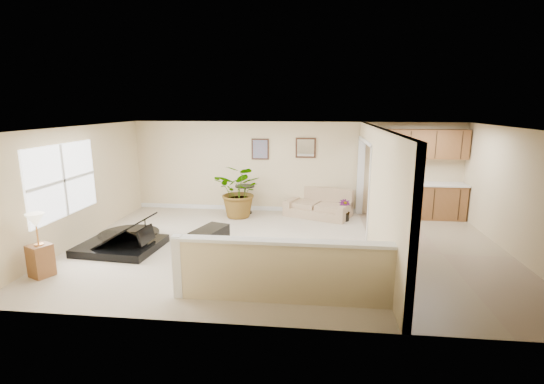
# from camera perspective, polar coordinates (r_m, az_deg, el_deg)

# --- Properties ---
(floor) EXTENTS (9.00, 9.00, 0.00)m
(floor) POSITION_cam_1_polar(r_m,az_deg,el_deg) (8.32, 2.05, -8.16)
(floor) COLOR #C3B198
(floor) RESTS_ON ground
(back_wall) EXTENTS (9.00, 0.04, 2.50)m
(back_wall) POSITION_cam_1_polar(r_m,az_deg,el_deg) (10.92, 3.27, 3.57)
(back_wall) COLOR beige
(back_wall) RESTS_ON floor
(front_wall) EXTENTS (9.00, 0.04, 2.50)m
(front_wall) POSITION_cam_1_polar(r_m,az_deg,el_deg) (5.09, -0.37, -6.77)
(front_wall) COLOR beige
(front_wall) RESTS_ON floor
(left_wall) EXTENTS (0.04, 6.00, 2.50)m
(left_wall) POSITION_cam_1_polar(r_m,az_deg,el_deg) (9.42, -26.32, 0.88)
(left_wall) COLOR beige
(left_wall) RESTS_ON floor
(right_wall) EXTENTS (0.04, 6.00, 2.50)m
(right_wall) POSITION_cam_1_polar(r_m,az_deg,el_deg) (8.88, 32.49, -0.42)
(right_wall) COLOR beige
(right_wall) RESTS_ON floor
(ceiling) EXTENTS (9.00, 6.00, 0.04)m
(ceiling) POSITION_cam_1_polar(r_m,az_deg,el_deg) (7.81, 2.19, 9.29)
(ceiling) COLOR silver
(ceiling) RESTS_ON back_wall
(kitchen_vinyl) EXTENTS (2.70, 6.00, 0.01)m
(kitchen_vinyl) POSITION_cam_1_polar(r_m,az_deg,el_deg) (8.70, 23.45, -8.27)
(kitchen_vinyl) COLOR gray
(kitchen_vinyl) RESTS_ON floor
(interior_partition) EXTENTS (0.18, 5.99, 2.50)m
(interior_partition) POSITION_cam_1_polar(r_m,az_deg,el_deg) (8.30, 14.74, 0.15)
(interior_partition) COLOR beige
(interior_partition) RESTS_ON floor
(pony_half_wall) EXTENTS (3.42, 0.22, 1.00)m
(pony_half_wall) POSITION_cam_1_polar(r_m,az_deg,el_deg) (6.00, 1.15, -11.22)
(pony_half_wall) COLOR beige
(pony_half_wall) RESTS_ON floor
(left_window) EXTENTS (0.05, 2.15, 1.45)m
(left_window) POSITION_cam_1_polar(r_m,az_deg,el_deg) (8.97, -28.05, 1.49)
(left_window) COLOR white
(left_window) RESTS_ON left_wall
(wall_art_left) EXTENTS (0.48, 0.04, 0.58)m
(wall_art_left) POSITION_cam_1_polar(r_m,az_deg,el_deg) (10.91, -1.72, 6.23)
(wall_art_left) COLOR #381F14
(wall_art_left) RESTS_ON back_wall
(wall_mirror) EXTENTS (0.55, 0.04, 0.55)m
(wall_mirror) POSITION_cam_1_polar(r_m,az_deg,el_deg) (10.81, 4.90, 6.39)
(wall_mirror) COLOR #381F14
(wall_mirror) RESTS_ON back_wall
(kitchen_cabinets) EXTENTS (2.36, 0.65, 2.33)m
(kitchen_cabinets) POSITION_cam_1_polar(r_m,az_deg,el_deg) (11.02, 19.97, 0.92)
(kitchen_cabinets) COLOR brown
(kitchen_cabinets) RESTS_ON floor
(piano) EXTENTS (1.89, 1.96, 1.46)m
(piano) POSITION_cam_1_polar(r_m,az_deg,el_deg) (8.80, -21.10, -3.69)
(piano) COLOR black
(piano) RESTS_ON floor
(piano_bench) EXTENTS (0.67, 0.94, 0.57)m
(piano_bench) POSITION_cam_1_polar(r_m,az_deg,el_deg) (7.93, -9.00, -7.18)
(piano_bench) COLOR black
(piano_bench) RESTS_ON floor
(loveseat) EXTENTS (2.01, 1.52, 0.96)m
(loveseat) POSITION_cam_1_polar(r_m,az_deg,el_deg) (10.71, 6.70, -1.50)
(loveseat) COLOR tan
(loveseat) RESTS_ON floor
(accent_table) EXTENTS (0.54, 0.54, 0.78)m
(accent_table) POSITION_cam_1_polar(r_m,az_deg,el_deg) (10.87, -3.94, -0.52)
(accent_table) COLOR black
(accent_table) RESTS_ON floor
(palm_plant) EXTENTS (1.55, 1.44, 1.43)m
(palm_plant) POSITION_cam_1_polar(r_m,az_deg,el_deg) (10.44, -4.59, 0.07)
(palm_plant) COLOR black
(palm_plant) RESTS_ON floor
(small_plant) EXTENTS (0.37, 0.37, 0.55)m
(small_plant) POSITION_cam_1_polar(r_m,az_deg,el_deg) (10.38, 10.37, -2.82)
(small_plant) COLOR black
(small_plant) RESTS_ON floor
(lamp_stand) EXTENTS (0.44, 0.44, 1.13)m
(lamp_stand) POSITION_cam_1_polar(r_m,az_deg,el_deg) (7.97, -30.63, -7.23)
(lamp_stand) COLOR brown
(lamp_stand) RESTS_ON floor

